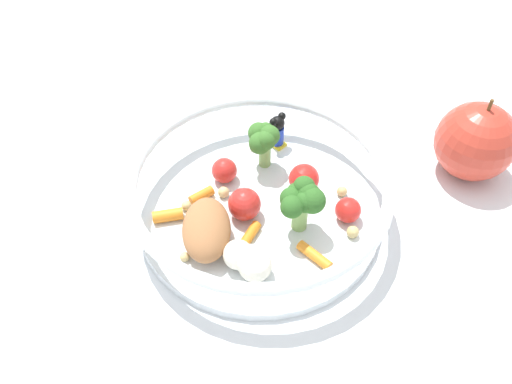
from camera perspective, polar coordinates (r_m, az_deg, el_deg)
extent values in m
plane|color=white|center=(0.53, -0.31, -3.07)|extent=(2.40, 2.40, 0.00)
cylinder|color=white|center=(0.53, 0.00, -1.84)|extent=(0.24, 0.24, 0.01)
torus|color=white|center=(0.50, 0.00, 1.57)|extent=(0.25, 0.25, 0.01)
ellipsoid|color=#9E663D|center=(0.49, -5.37, -4.05)|extent=(0.08, 0.08, 0.04)
cylinder|color=#7FAD5B|center=(0.56, 0.96, 4.10)|extent=(0.01, 0.01, 0.03)
sphere|color=#386B28|center=(0.54, 0.42, 5.30)|extent=(0.02, 0.02, 0.02)
sphere|color=#386B28|center=(0.53, 1.09, 5.60)|extent=(0.02, 0.02, 0.02)
sphere|color=#386B28|center=(0.54, 1.47, 6.11)|extent=(0.02, 0.02, 0.02)
sphere|color=#386B28|center=(0.54, 1.52, 6.34)|extent=(0.02, 0.02, 0.02)
sphere|color=#386B28|center=(0.55, 1.05, 6.78)|extent=(0.02, 0.02, 0.02)
sphere|color=#386B28|center=(0.55, 0.28, 6.42)|extent=(0.02, 0.02, 0.02)
sphere|color=#386B28|center=(0.55, 0.25, 6.00)|extent=(0.02, 0.02, 0.02)
cylinder|color=#7FAD5B|center=(0.50, 4.74, -2.67)|extent=(0.01, 0.01, 0.03)
sphere|color=#2D6023|center=(0.48, 4.25, -1.27)|extent=(0.02, 0.02, 0.02)
sphere|color=#2D6023|center=(0.48, 5.28, -1.10)|extent=(0.02, 0.02, 0.02)
sphere|color=#2D6023|center=(0.48, 6.13, -0.94)|extent=(0.02, 0.02, 0.02)
sphere|color=#2D6023|center=(0.48, 5.66, -0.22)|extent=(0.02, 0.02, 0.02)
sphere|color=#2D6023|center=(0.49, 5.22, 0.55)|extent=(0.02, 0.02, 0.02)
sphere|color=#2D6023|center=(0.49, 4.44, -0.13)|extent=(0.02, 0.02, 0.02)
sphere|color=#2D6023|center=(0.48, 3.87, -0.73)|extent=(0.02, 0.02, 0.02)
sphere|color=silver|center=(0.47, -0.83, -7.42)|extent=(0.02, 0.02, 0.02)
sphere|color=silver|center=(0.47, -0.11, -7.95)|extent=(0.03, 0.03, 0.03)
sphere|color=silver|center=(0.47, -0.64, -7.34)|extent=(0.03, 0.03, 0.03)
sphere|color=silver|center=(0.47, -1.95, -6.78)|extent=(0.03, 0.03, 0.03)
cube|color=yellow|center=(0.59, 2.25, 5.28)|extent=(0.02, 0.02, 0.00)
cylinder|color=#1933B2|center=(0.58, 2.29, 6.17)|extent=(0.02, 0.02, 0.02)
sphere|color=black|center=(0.57, 2.34, 7.46)|extent=(0.02, 0.02, 0.02)
sphere|color=black|center=(0.57, 1.89, 7.58)|extent=(0.01, 0.01, 0.01)
sphere|color=black|center=(0.57, 2.82, 8.19)|extent=(0.01, 0.01, 0.01)
cylinder|color=orange|center=(0.52, -9.50, -2.51)|extent=(0.03, 0.03, 0.01)
cylinder|color=orange|center=(0.49, 6.33, -6.83)|extent=(0.01, 0.04, 0.01)
cylinder|color=orange|center=(0.50, -0.67, -4.66)|extent=(0.03, 0.02, 0.01)
cylinder|color=orange|center=(0.53, -5.91, -0.37)|extent=(0.03, 0.02, 0.01)
sphere|color=red|center=(0.55, -3.44, 2.34)|extent=(0.03, 0.03, 0.03)
sphere|color=red|center=(0.54, 5.21, 1.43)|extent=(0.03, 0.03, 0.03)
sphere|color=red|center=(0.52, 9.92, -1.93)|extent=(0.03, 0.03, 0.03)
sphere|color=red|center=(0.51, -1.26, -1.32)|extent=(0.03, 0.03, 0.03)
sphere|color=#D1B775|center=(0.58, -0.23, 5.12)|extent=(0.01, 0.01, 0.01)
sphere|color=#D1B775|center=(0.54, -3.19, 0.27)|extent=(0.01, 0.01, 0.01)
sphere|color=#D1B775|center=(0.49, -7.73, -6.96)|extent=(0.01, 0.01, 0.01)
sphere|color=tan|center=(0.56, -3.69, 3.03)|extent=(0.01, 0.01, 0.01)
sphere|color=tan|center=(0.51, 10.42, -4.27)|extent=(0.01, 0.01, 0.01)
sphere|color=#D1B775|center=(0.53, -7.53, -1.46)|extent=(0.01, 0.01, 0.01)
sphere|color=tan|center=(0.54, 9.28, 0.07)|extent=(0.01, 0.01, 0.01)
sphere|color=#BC3828|center=(0.60, 22.63, 5.07)|extent=(0.08, 0.08, 0.08)
cylinder|color=brown|center=(0.57, 24.01, 8.60)|extent=(0.00, 0.00, 0.01)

